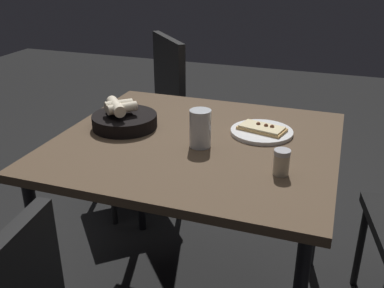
% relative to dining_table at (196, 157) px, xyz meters
% --- Properties ---
extents(dining_table, '(0.90, 0.99, 0.74)m').
position_rel_dining_table_xyz_m(dining_table, '(0.00, 0.00, 0.00)').
color(dining_table, brown).
rests_on(dining_table, ground).
extents(pizza_plate, '(0.23, 0.23, 0.04)m').
position_rel_dining_table_xyz_m(pizza_plate, '(-0.13, 0.21, 0.08)').
color(pizza_plate, white).
rests_on(pizza_plate, dining_table).
extents(bread_basket, '(0.25, 0.25, 0.11)m').
position_rel_dining_table_xyz_m(bread_basket, '(-0.02, -0.30, 0.10)').
color(bread_basket, black).
rests_on(bread_basket, dining_table).
extents(beer_glass, '(0.07, 0.07, 0.13)m').
position_rel_dining_table_xyz_m(beer_glass, '(0.05, 0.03, 0.13)').
color(beer_glass, silver).
rests_on(beer_glass, dining_table).
extents(pepper_shaker, '(0.05, 0.05, 0.08)m').
position_rel_dining_table_xyz_m(pepper_shaker, '(0.17, 0.33, 0.10)').
color(pepper_shaker, '#BFB299').
rests_on(pepper_shaker, dining_table).
extents(chair_near, '(0.62, 0.62, 0.94)m').
position_rel_dining_table_xyz_m(chair_near, '(-0.72, -0.51, -0.15)').
color(chair_near, '#272727').
rests_on(chair_near, ground).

